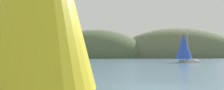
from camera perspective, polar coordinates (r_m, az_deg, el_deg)
The scene contains 5 objects.
ground_plane at distance 17.07m, azimuth 11.24°, elevation -9.86°, with size 360.00×360.00×0.00m, color #426075.
headland_center at distance 151.40m, azimuth -3.58°, elevation -3.07°, with size 65.59×44.00×35.00m, color #4C5B3D.
headland_right at distance 164.60m, azimuth 15.92°, elevation -2.92°, with size 87.29×44.00×38.82m, color #5B6647.
sailboat_blue_spinnaker at distance 71.18m, azimuth 16.57°, elevation -0.45°, with size 5.96×8.22×9.62m.
channel_buoy at distance 26.52m, azimuth -20.78°, elevation -6.20°, with size 1.10×1.10×2.64m.
Camera 1 is at (-5.42, -16.02, 2.28)m, focal length 38.92 mm.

